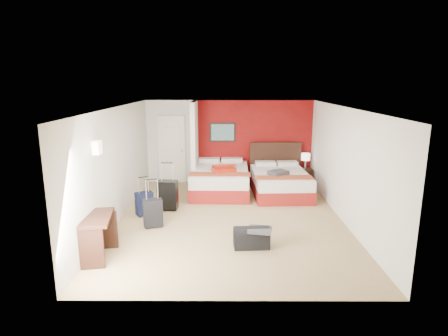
{
  "coord_description": "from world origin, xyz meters",
  "views": [
    {
      "loc": [
        -0.11,
        -7.99,
        3.03
      ],
      "look_at": [
        -0.15,
        0.8,
        1.0
      ],
      "focal_mm": 29.99,
      "sensor_mm": 36.0,
      "label": 1
    }
  ],
  "objects_px": {
    "suitcase_navy": "(144,205)",
    "desk": "(99,237)",
    "bed_right": "(280,183)",
    "table_lamp": "(305,161)",
    "red_suitcase_open": "(224,168)",
    "duffel_bag": "(251,239)",
    "suitcase_black": "(168,196)",
    "suitcase_charcoal": "(153,214)",
    "nightstand": "(305,177)",
    "bed_left": "(220,180)"
  },
  "relations": [
    {
      "from": "nightstand",
      "to": "table_lamp",
      "type": "xyz_separation_m",
      "value": [
        0.0,
        0.0,
        0.49
      ]
    },
    {
      "from": "bed_left",
      "to": "duffel_bag",
      "type": "relative_size",
      "value": 3.38
    },
    {
      "from": "bed_right",
      "to": "nightstand",
      "type": "xyz_separation_m",
      "value": [
        0.86,
        0.86,
        -0.05
      ]
    },
    {
      "from": "red_suitcase_open",
      "to": "suitcase_charcoal",
      "type": "relative_size",
      "value": 1.41
    },
    {
      "from": "suitcase_charcoal",
      "to": "bed_right",
      "type": "bearing_deg",
      "value": 20.95
    },
    {
      "from": "bed_right",
      "to": "red_suitcase_open",
      "type": "relative_size",
      "value": 2.53
    },
    {
      "from": "red_suitcase_open",
      "to": "bed_right",
      "type": "bearing_deg",
      "value": -21.45
    },
    {
      "from": "bed_left",
      "to": "desk",
      "type": "bearing_deg",
      "value": -115.56
    },
    {
      "from": "suitcase_black",
      "to": "suitcase_charcoal",
      "type": "height_order",
      "value": "suitcase_black"
    },
    {
      "from": "red_suitcase_open",
      "to": "suitcase_charcoal",
      "type": "distance_m",
      "value": 2.96
    },
    {
      "from": "suitcase_charcoal",
      "to": "suitcase_navy",
      "type": "xyz_separation_m",
      "value": [
        -0.33,
        0.7,
        -0.03
      ]
    },
    {
      "from": "suitcase_navy",
      "to": "desk",
      "type": "relative_size",
      "value": 0.56
    },
    {
      "from": "bed_right",
      "to": "duffel_bag",
      "type": "bearing_deg",
      "value": -108.86
    },
    {
      "from": "table_lamp",
      "to": "nightstand",
      "type": "bearing_deg",
      "value": 0.0
    },
    {
      "from": "table_lamp",
      "to": "suitcase_black",
      "type": "distance_m",
      "value": 4.35
    },
    {
      "from": "bed_left",
      "to": "suitcase_navy",
      "type": "relative_size",
      "value": 4.25
    },
    {
      "from": "bed_right",
      "to": "suitcase_navy",
      "type": "bearing_deg",
      "value": -155.5
    },
    {
      "from": "suitcase_charcoal",
      "to": "desk",
      "type": "distance_m",
      "value": 1.6
    },
    {
      "from": "table_lamp",
      "to": "duffel_bag",
      "type": "height_order",
      "value": "table_lamp"
    },
    {
      "from": "duffel_bag",
      "to": "desk",
      "type": "relative_size",
      "value": 0.71
    },
    {
      "from": "suitcase_black",
      "to": "suitcase_charcoal",
      "type": "relative_size",
      "value": 1.19
    },
    {
      "from": "bed_right",
      "to": "desk",
      "type": "relative_size",
      "value": 2.24
    },
    {
      "from": "suitcase_black",
      "to": "suitcase_charcoal",
      "type": "distance_m",
      "value": 1.12
    },
    {
      "from": "nightstand",
      "to": "suitcase_black",
      "type": "height_order",
      "value": "suitcase_black"
    },
    {
      "from": "bed_left",
      "to": "red_suitcase_open",
      "type": "xyz_separation_m",
      "value": [
        0.1,
        -0.1,
        0.39
      ]
    },
    {
      "from": "nightstand",
      "to": "suitcase_navy",
      "type": "relative_size",
      "value": 1.0
    },
    {
      "from": "suitcase_charcoal",
      "to": "desk",
      "type": "bearing_deg",
      "value": -132.21
    },
    {
      "from": "bed_right",
      "to": "suitcase_black",
      "type": "relative_size",
      "value": 3.01
    },
    {
      "from": "bed_right",
      "to": "table_lamp",
      "type": "relative_size",
      "value": 4.59
    },
    {
      "from": "red_suitcase_open",
      "to": "desk",
      "type": "xyz_separation_m",
      "value": [
        -2.16,
        -3.96,
        -0.33
      ]
    },
    {
      "from": "red_suitcase_open",
      "to": "desk",
      "type": "relative_size",
      "value": 0.88
    },
    {
      "from": "duffel_bag",
      "to": "suitcase_navy",
      "type": "bearing_deg",
      "value": 140.85
    },
    {
      "from": "suitcase_black",
      "to": "suitcase_charcoal",
      "type": "bearing_deg",
      "value": -93.3
    },
    {
      "from": "red_suitcase_open",
      "to": "table_lamp",
      "type": "distance_m",
      "value": 2.52
    },
    {
      "from": "suitcase_black",
      "to": "bed_right",
      "type": "bearing_deg",
      "value": 28.76
    },
    {
      "from": "suitcase_navy",
      "to": "duffel_bag",
      "type": "bearing_deg",
      "value": -67.06
    },
    {
      "from": "table_lamp",
      "to": "duffel_bag",
      "type": "relative_size",
      "value": 0.69
    },
    {
      "from": "bed_left",
      "to": "nightstand",
      "type": "height_order",
      "value": "bed_left"
    },
    {
      "from": "bed_right",
      "to": "table_lamp",
      "type": "distance_m",
      "value": 1.3
    },
    {
      "from": "nightstand",
      "to": "table_lamp",
      "type": "distance_m",
      "value": 0.49
    },
    {
      "from": "suitcase_black",
      "to": "duffel_bag",
      "type": "xyz_separation_m",
      "value": [
        1.88,
        -2.09,
        -0.18
      ]
    },
    {
      "from": "red_suitcase_open",
      "to": "duffel_bag",
      "type": "height_order",
      "value": "red_suitcase_open"
    },
    {
      "from": "bed_left",
      "to": "bed_right",
      "type": "bearing_deg",
      "value": -5.92
    },
    {
      "from": "red_suitcase_open",
      "to": "suitcase_navy",
      "type": "relative_size",
      "value": 1.57
    },
    {
      "from": "suitcase_charcoal",
      "to": "duffel_bag",
      "type": "height_order",
      "value": "suitcase_charcoal"
    },
    {
      "from": "suitcase_charcoal",
      "to": "table_lamp",
      "type": "bearing_deg",
      "value": 22.57
    },
    {
      "from": "red_suitcase_open",
      "to": "table_lamp",
      "type": "height_order",
      "value": "table_lamp"
    },
    {
      "from": "red_suitcase_open",
      "to": "suitcase_navy",
      "type": "distance_m",
      "value": 2.61
    },
    {
      "from": "suitcase_black",
      "to": "suitcase_navy",
      "type": "distance_m",
      "value": 0.64
    },
    {
      "from": "duffel_bag",
      "to": "table_lamp",
      "type": "bearing_deg",
      "value": 62.69
    }
  ]
}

